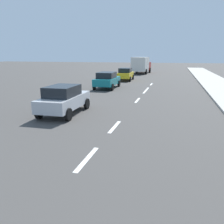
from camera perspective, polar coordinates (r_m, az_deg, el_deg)
name	(u,v)px	position (r m, az deg, el deg)	size (l,w,h in m)	color
ground_plane	(141,97)	(17.71, 7.24, 3.85)	(160.00, 160.00, 0.00)	#423F3D
lane_stripe_2	(87,159)	(7.25, -6.35, -11.71)	(0.16, 1.80, 0.01)	white
lane_stripe_3	(115,127)	(10.23, 0.67, -3.76)	(0.16, 1.80, 0.01)	white
lane_stripe_4	(137,100)	(16.30, 6.48, 2.98)	(0.16, 1.80, 0.01)	white
lane_stripe_5	(145,92)	(20.17, 8.31, 5.09)	(0.16, 1.80, 0.01)	white
lane_stripe_6	(147,89)	(22.00, 8.94, 5.83)	(0.16, 1.80, 0.01)	white
lane_stripe_7	(151,84)	(25.52, 9.92, 6.94)	(0.16, 1.80, 0.01)	white
parked_car_silver	(64,99)	(12.61, -12.08, 3.28)	(1.90, 3.90, 1.57)	#B7BABF
parked_car_teal	(107,80)	(22.07, -1.26, 8.20)	(1.98, 4.14, 1.57)	#14727A
parked_car_yellow	(125,74)	(29.01, 3.42, 9.63)	(1.92, 3.89, 1.57)	gold
delivery_truck	(141,65)	(40.44, 7.41, 11.80)	(2.91, 6.35, 2.80)	maroon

